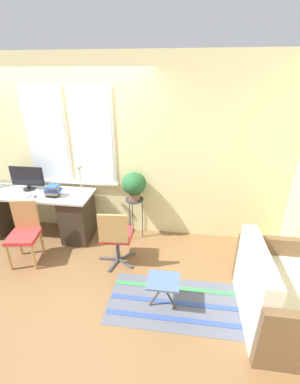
% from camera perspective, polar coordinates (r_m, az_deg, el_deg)
% --- Properties ---
extents(ground_plane, '(14.00, 14.00, 0.00)m').
position_cam_1_polar(ground_plane, '(4.20, -18.08, -11.71)').
color(ground_plane, brown).
extents(wall_back_with_window, '(9.00, 0.12, 2.70)m').
position_cam_1_polar(wall_back_with_window, '(4.17, -16.70, 9.10)').
color(wall_back_with_window, beige).
rests_on(wall_back_with_window, ground_plane).
extents(desk, '(1.90, 0.60, 0.76)m').
position_cam_1_polar(desk, '(4.48, -24.18, -4.16)').
color(desk, '#B2B7BC').
rests_on(desk, ground_plane).
extents(monitor, '(0.54, 0.18, 0.37)m').
position_cam_1_polar(monitor, '(4.38, -25.65, 2.87)').
color(monitor, black).
rests_on(monitor, desk).
extents(keyboard, '(0.33, 0.13, 0.02)m').
position_cam_1_polar(keyboard, '(4.26, -27.20, -0.76)').
color(keyboard, silver).
rests_on(keyboard, desk).
extents(mouse, '(0.04, 0.06, 0.03)m').
position_cam_1_polar(mouse, '(4.13, -24.22, -0.83)').
color(mouse, slate).
rests_on(mouse, desk).
extents(desk_lamp, '(0.12, 0.12, 0.46)m').
position_cam_1_polar(desk_lamp, '(3.93, -15.32, 3.94)').
color(desk_lamp, '#BCB299').
rests_on(desk_lamp, desk).
extents(book_stack, '(0.23, 0.19, 0.17)m').
position_cam_1_polar(book_stack, '(4.03, -20.80, 0.26)').
color(book_stack, black).
rests_on(book_stack, desk).
extents(desk_chair_wooden, '(0.44, 0.45, 0.86)m').
position_cam_1_polar(desk_chair_wooden, '(3.93, -26.15, -7.87)').
color(desk_chair_wooden, '#B2844C').
rests_on(desk_chair_wooden, ground_plane).
extents(office_chair_swivel, '(0.51, 0.52, 0.86)m').
position_cam_1_polar(office_chair_swivel, '(3.48, -7.60, -9.62)').
color(office_chair_swivel, '#47474C').
rests_on(office_chair_swivel, ground_plane).
extents(couch_loveseat, '(0.79, 1.17, 0.86)m').
position_cam_1_polar(couch_loveseat, '(3.18, 26.77, -20.16)').
color(couch_loveseat, silver).
rests_on(couch_loveseat, ground_plane).
extents(plant_stand, '(0.28, 0.28, 0.67)m').
position_cam_1_polar(plant_stand, '(3.96, -3.43, -2.56)').
color(plant_stand, '#333338').
rests_on(plant_stand, ground_plane).
extents(potted_plant, '(0.37, 0.37, 0.42)m').
position_cam_1_polar(potted_plant, '(3.83, -3.55, 1.72)').
color(potted_plant, brown).
rests_on(potted_plant, plant_stand).
extents(floor_rug_striped, '(1.50, 0.78, 0.01)m').
position_cam_1_polar(floor_rug_striped, '(3.24, 5.23, -23.25)').
color(floor_rug_striped, '#565B6B').
rests_on(floor_rug_striped, ground_plane).
extents(folding_stool, '(0.35, 0.30, 0.40)m').
position_cam_1_polar(folding_stool, '(2.95, 2.97, -19.57)').
color(folding_stool, slate).
rests_on(folding_stool, ground_plane).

